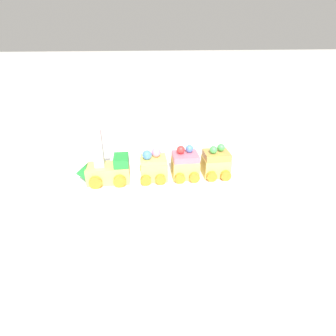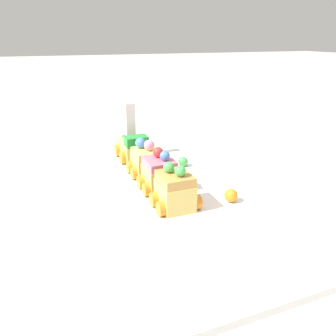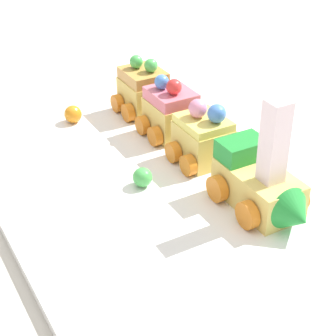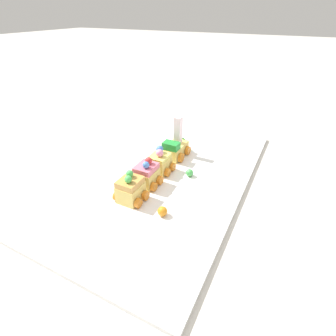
{
  "view_description": "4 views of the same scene",
  "coord_description": "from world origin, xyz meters",
  "px_view_note": "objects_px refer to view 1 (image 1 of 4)",
  "views": [
    {
      "loc": [
        0.03,
        0.58,
        0.32
      ],
      "look_at": [
        -0.04,
        0.02,
        0.03
      ],
      "focal_mm": 28.0,
      "sensor_mm": 36.0,
      "label": 1
    },
    {
      "loc": [
        -0.6,
        0.22,
        0.28
      ],
      "look_at": [
        -0.02,
        -0.01,
        0.03
      ],
      "focal_mm": 35.0,
      "sensor_mm": 36.0,
      "label": 2
    },
    {
      "loc": [
        0.48,
        -0.29,
        0.36
      ],
      "look_at": [
        0.04,
        -0.04,
        0.04
      ],
      "focal_mm": 60.0,
      "sensor_mm": 36.0,
      "label": 3
    },
    {
      "loc": [
        -0.57,
        -0.29,
        0.42
      ],
      "look_at": [
        -0.02,
        -0.01,
        0.05
      ],
      "focal_mm": 28.0,
      "sensor_mm": 36.0,
      "label": 4
    }
  ],
  "objects_px": {
    "cake_car_caramel": "(216,163)",
    "gumball_green": "(146,159)",
    "cake_train_locomotive": "(104,170)",
    "gumball_orange": "(211,153)",
    "cake_car_strawberry": "(185,165)",
    "cake_car_lemon": "(152,167)"
  },
  "relations": [
    {
      "from": "cake_train_locomotive",
      "to": "gumball_orange",
      "type": "distance_m",
      "value": 0.3
    },
    {
      "from": "gumball_orange",
      "to": "gumball_green",
      "type": "distance_m",
      "value": 0.18
    },
    {
      "from": "cake_car_strawberry",
      "to": "cake_car_caramel",
      "type": "distance_m",
      "value": 0.08
    },
    {
      "from": "gumball_orange",
      "to": "gumball_green",
      "type": "height_order",
      "value": "gumball_orange"
    },
    {
      "from": "cake_train_locomotive",
      "to": "cake_car_strawberry",
      "type": "xyz_separation_m",
      "value": [
        -0.19,
        -0.0,
        0.0
      ]
    },
    {
      "from": "gumball_orange",
      "to": "cake_train_locomotive",
      "type": "bearing_deg",
      "value": 19.19
    },
    {
      "from": "cake_train_locomotive",
      "to": "cake_car_lemon",
      "type": "bearing_deg",
      "value": 179.91
    },
    {
      "from": "cake_car_caramel",
      "to": "gumball_green",
      "type": "xyz_separation_m",
      "value": [
        0.17,
        -0.09,
        -0.02
      ]
    },
    {
      "from": "cake_car_strawberry",
      "to": "cake_train_locomotive",
      "type": "bearing_deg",
      "value": 0.08
    },
    {
      "from": "cake_car_strawberry",
      "to": "gumball_green",
      "type": "xyz_separation_m",
      "value": [
        0.09,
        -0.09,
        -0.02
      ]
    },
    {
      "from": "cake_train_locomotive",
      "to": "cake_car_lemon",
      "type": "relative_size",
      "value": 1.66
    },
    {
      "from": "cake_car_strawberry",
      "to": "gumball_green",
      "type": "relative_size",
      "value": 3.62
    },
    {
      "from": "cake_car_lemon",
      "to": "cake_train_locomotive",
      "type": "bearing_deg",
      "value": -0.09
    },
    {
      "from": "cake_car_caramel",
      "to": "cake_train_locomotive",
      "type": "bearing_deg",
      "value": -0.01
    },
    {
      "from": "cake_train_locomotive",
      "to": "cake_car_strawberry",
      "type": "relative_size",
      "value": 1.6
    },
    {
      "from": "cake_train_locomotive",
      "to": "gumball_orange",
      "type": "xyz_separation_m",
      "value": [
        -0.28,
        -0.1,
        -0.02
      ]
    },
    {
      "from": "cake_car_strawberry",
      "to": "cake_car_caramel",
      "type": "relative_size",
      "value": 1.01
    },
    {
      "from": "cake_train_locomotive",
      "to": "cake_car_caramel",
      "type": "distance_m",
      "value": 0.26
    },
    {
      "from": "cake_car_caramel",
      "to": "gumball_green",
      "type": "relative_size",
      "value": 3.59
    },
    {
      "from": "gumball_green",
      "to": "cake_train_locomotive",
      "type": "bearing_deg",
      "value": 41.82
    },
    {
      "from": "cake_train_locomotive",
      "to": "cake_car_lemon",
      "type": "xyz_separation_m",
      "value": [
        -0.11,
        0.0,
        -0.0
      ]
    },
    {
      "from": "cake_train_locomotive",
      "to": "gumball_green",
      "type": "xyz_separation_m",
      "value": [
        -0.1,
        -0.09,
        -0.02
      ]
    }
  ]
}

